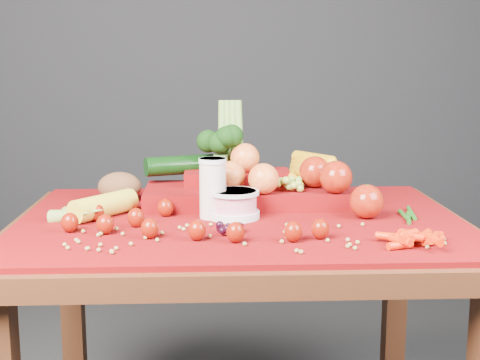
{
  "coord_description": "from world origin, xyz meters",
  "views": [
    {
      "loc": [
        -0.07,
        -1.56,
        1.14
      ],
      "look_at": [
        0.0,
        0.02,
        0.85
      ],
      "focal_mm": 50.0,
      "sensor_mm": 36.0,
      "label": 1
    }
  ],
  "objects_px": {
    "table": "(240,260)",
    "yogurt_bowl": "(234,203)",
    "milk_glass": "(213,186)",
    "produce_mound": "(257,181)"
  },
  "relations": [
    {
      "from": "yogurt_bowl",
      "to": "produce_mound",
      "type": "bearing_deg",
      "value": 67.05
    },
    {
      "from": "yogurt_bowl",
      "to": "produce_mound",
      "type": "xyz_separation_m",
      "value": [
        0.06,
        0.15,
        0.02
      ]
    },
    {
      "from": "table",
      "to": "milk_glass",
      "type": "bearing_deg",
      "value": 178.81
    },
    {
      "from": "table",
      "to": "yogurt_bowl",
      "type": "bearing_deg",
      "value": -174.57
    },
    {
      "from": "milk_glass",
      "to": "yogurt_bowl",
      "type": "xyz_separation_m",
      "value": [
        0.05,
        -0.0,
        -0.04
      ]
    },
    {
      "from": "produce_mound",
      "to": "milk_glass",
      "type": "bearing_deg",
      "value": -127.57
    },
    {
      "from": "yogurt_bowl",
      "to": "table",
      "type": "bearing_deg",
      "value": 5.43
    },
    {
      "from": "produce_mound",
      "to": "table",
      "type": "bearing_deg",
      "value": -108.21
    },
    {
      "from": "table",
      "to": "milk_glass",
      "type": "relative_size",
      "value": 7.63
    },
    {
      "from": "milk_glass",
      "to": "produce_mound",
      "type": "relative_size",
      "value": 0.24
    }
  ]
}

